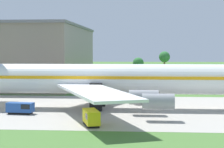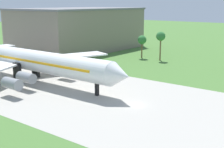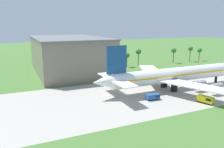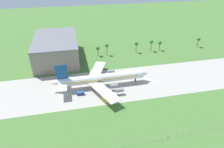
{
  "view_description": "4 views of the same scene",
  "coord_description": "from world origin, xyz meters",
  "px_view_note": "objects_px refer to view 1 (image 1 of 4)",
  "views": [
    {
      "loc": [
        -29.65,
        -81.06,
        12.2
      ],
      "look_at": [
        -35.95,
        0.56,
        7.1
      ],
      "focal_mm": 65.0,
      "sensor_mm": 36.0,
      "label": 1
    },
    {
      "loc": [
        36.46,
        -55.58,
        22.38
      ],
      "look_at": [
        -6.82,
        0.56,
        6.1
      ],
      "focal_mm": 50.0,
      "sensor_mm": 36.0,
      "label": 2
    },
    {
      "loc": [
        -96.92,
        -69.91,
        26.48
      ],
      "look_at": [
        -65.07,
        0.56,
        9.11
      ],
      "focal_mm": 35.0,
      "sensor_mm": 36.0,
      "label": 3
    },
    {
      "loc": [
        -55.62,
        -118.87,
        78.09
      ],
      "look_at": [
        -28.22,
        5.0,
        6.0
      ],
      "focal_mm": 32.0,
      "sensor_mm": 36.0,
      "label": 4
    }
  ],
  "objects_px": {
    "jet_airliner": "(106,79)",
    "baggage_tug": "(21,108)",
    "terminal_building": "(29,55)",
    "catering_van": "(91,117)"
  },
  "relations": [
    {
      "from": "jet_airliner",
      "to": "terminal_building",
      "type": "distance_m",
      "value": 62.1
    },
    {
      "from": "jet_airliner",
      "to": "catering_van",
      "type": "bearing_deg",
      "value": -91.64
    },
    {
      "from": "terminal_building",
      "to": "baggage_tug",
      "type": "bearing_deg",
      "value": -75.5
    },
    {
      "from": "catering_van",
      "to": "terminal_building",
      "type": "bearing_deg",
      "value": 112.9
    },
    {
      "from": "baggage_tug",
      "to": "jet_airliner",
      "type": "bearing_deg",
      "value": 28.22
    },
    {
      "from": "baggage_tug",
      "to": "terminal_building",
      "type": "distance_m",
      "value": 64.37
    },
    {
      "from": "baggage_tug",
      "to": "catering_van",
      "type": "bearing_deg",
      "value": -35.83
    },
    {
      "from": "jet_airliner",
      "to": "baggage_tug",
      "type": "xyz_separation_m",
      "value": [
        -15.08,
        -8.09,
        -4.86
      ]
    },
    {
      "from": "catering_van",
      "to": "jet_airliner",
      "type": "bearing_deg",
      "value": 88.36
    },
    {
      "from": "jet_airliner",
      "to": "baggage_tug",
      "type": "bearing_deg",
      "value": -151.78
    }
  ]
}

